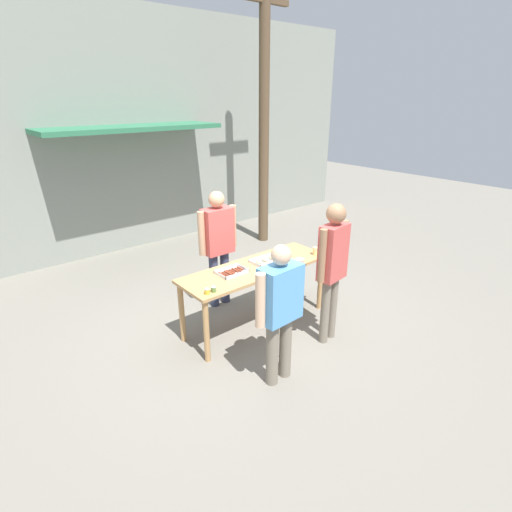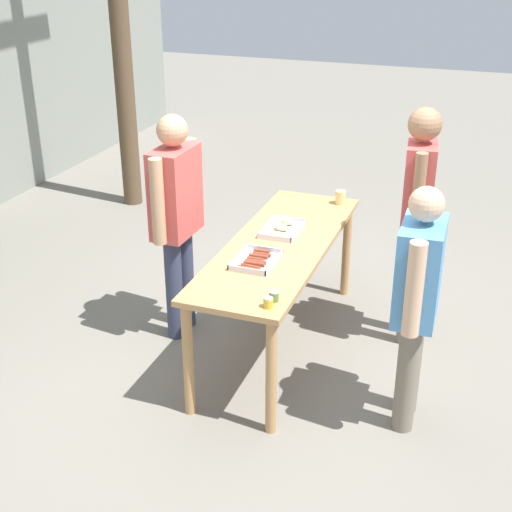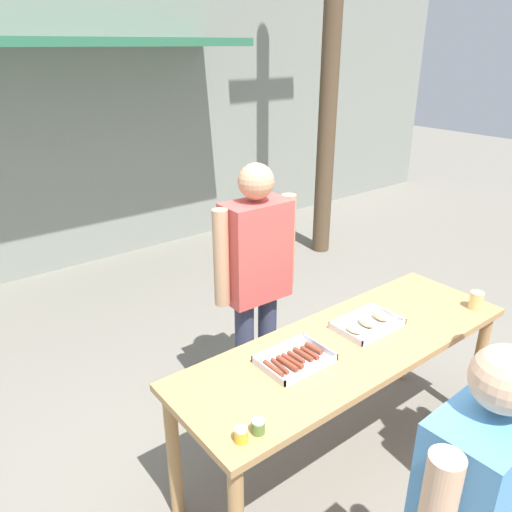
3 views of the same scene
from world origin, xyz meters
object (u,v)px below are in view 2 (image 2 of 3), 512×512
object	(u,v)px
beer_cup	(341,197)
person_customer_holding_hotdog	(417,291)
food_tray_sausages	(256,261)
condiment_jar_mustard	(268,303)
food_tray_buns	(282,228)
person_customer_with_cup	(417,205)
condiment_jar_ketchup	(274,296)
person_server_behind_table	(176,209)

from	to	relation	value
beer_cup	person_customer_holding_hotdog	xyz separation A→B (m)	(-1.47, -0.83, 0.03)
beer_cup	person_customer_holding_hotdog	distance (m)	1.69
food_tray_sausages	condiment_jar_mustard	size ratio (longest dim) A/B	5.70
food_tray_buns	condiment_jar_mustard	size ratio (longest dim) A/B	6.00
food_tray_buns	person_customer_holding_hotdog	bearing A→B (deg)	-125.13
person_customer_with_cup	person_customer_holding_hotdog	bearing A→B (deg)	2.43
person_customer_with_cup	condiment_jar_mustard	bearing A→B (deg)	-32.21
condiment_jar_ketchup	person_server_behind_table	size ratio (longest dim) A/B	0.04
condiment_jar_mustard	person_server_behind_table	bearing A→B (deg)	49.46
person_customer_holding_hotdog	person_customer_with_cup	distance (m)	1.05
food_tray_buns	condiment_jar_ketchup	size ratio (longest dim) A/B	6.00
condiment_jar_ketchup	person_customer_with_cup	xyz separation A→B (m)	(1.29, -0.64, 0.21)
condiment_jar_mustard	person_customer_with_cup	size ratio (longest dim) A/B	0.04
food_tray_buns	beer_cup	world-z (taller)	beer_cup
food_tray_sausages	condiment_jar_mustard	distance (m)	0.62
food_tray_sausages	beer_cup	size ratio (longest dim) A/B	3.29
food_tray_buns	condiment_jar_mustard	bearing A→B (deg)	-166.08
food_tray_buns	condiment_jar_ketchup	xyz separation A→B (m)	(-1.05, -0.29, 0.01)
food_tray_sausages	person_customer_holding_hotdog	bearing A→B (deg)	-99.83
food_tray_sausages	food_tray_buns	distance (m)	0.58
condiment_jar_ketchup	person_server_behind_table	bearing A→B (deg)	52.53
food_tray_buns	condiment_jar_ketchup	distance (m)	1.08
food_tray_sausages	person_customer_with_cup	distance (m)	1.27
food_tray_sausages	food_tray_buns	size ratio (longest dim) A/B	0.95
person_customer_holding_hotdog	person_server_behind_table	bearing A→B (deg)	-107.67
food_tray_sausages	beer_cup	bearing A→B (deg)	-11.74
condiment_jar_mustard	food_tray_buns	bearing A→B (deg)	13.92
food_tray_buns	person_customer_holding_hotdog	size ratio (longest dim) A/B	0.24
condiment_jar_ketchup	person_customer_holding_hotdog	xyz separation A→B (m)	(0.27, -0.81, 0.05)
condiment_jar_ketchup	food_tray_sausages	bearing A→B (deg)	31.57
person_customer_with_cup	food_tray_sausages	bearing A→B (deg)	-55.16
food_tray_sausages	person_customer_holding_hotdog	size ratio (longest dim) A/B	0.23
condiment_jar_mustard	person_customer_holding_hotdog	distance (m)	0.90
condiment_jar_mustard	condiment_jar_ketchup	distance (m)	0.09
food_tray_sausages	beer_cup	xyz separation A→B (m)	(1.28, -0.27, 0.04)
beer_cup	person_server_behind_table	bearing A→B (deg)	133.60
beer_cup	food_tray_sausages	bearing A→B (deg)	168.26
person_customer_holding_hotdog	person_customer_with_cup	size ratio (longest dim) A/B	0.88
condiment_jar_mustard	person_customer_with_cup	world-z (taller)	person_customer_with_cup
condiment_jar_mustard	beer_cup	bearing A→B (deg)	0.38
person_customer_with_cup	person_server_behind_table	bearing A→B (deg)	-80.04
food_tray_buns	condiment_jar_mustard	distance (m)	1.17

